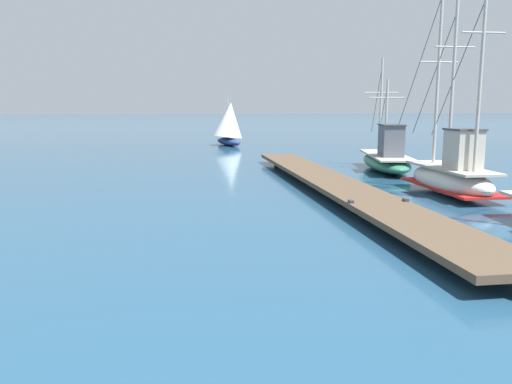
% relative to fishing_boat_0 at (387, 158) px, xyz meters
% --- Properties ---
extents(floating_dock, '(1.93, 21.26, 0.53)m').
position_rel_fishing_boat_0_xyz_m(floating_dock, '(-4.38, -5.83, -0.26)').
color(floating_dock, brown).
rests_on(floating_dock, ground).
extents(fishing_boat_0, '(3.08, 7.57, 5.48)m').
position_rel_fishing_boat_0_xyz_m(fishing_boat_0, '(0.00, 0.00, 0.00)').
color(fishing_boat_0, '#337556').
rests_on(fishing_boat_0, ground).
extents(fishing_boat_1, '(1.65, 7.14, 7.41)m').
position_rel_fishing_boat_0_xyz_m(fishing_boat_1, '(-0.42, -6.82, 0.11)').
color(fishing_boat_1, silver).
rests_on(fishing_boat_1, ground).
extents(distant_sailboat, '(2.96, 4.59, 3.73)m').
position_rel_fishing_boat_0_xyz_m(distant_sailboat, '(-5.95, 16.98, 1.07)').
color(distant_sailboat, navy).
rests_on(distant_sailboat, ground).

